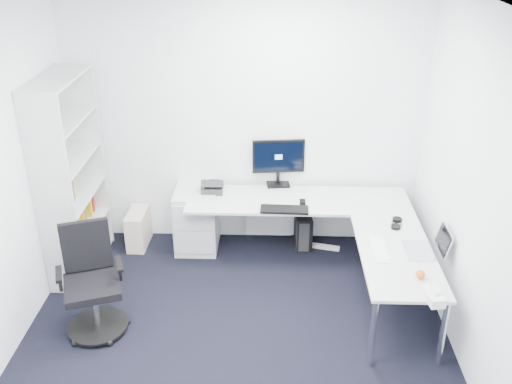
{
  "coord_description": "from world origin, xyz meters",
  "views": [
    {
      "loc": [
        0.29,
        -3.39,
        3.23
      ],
      "look_at": [
        0.15,
        1.05,
        1.05
      ],
      "focal_mm": 40.0,
      "sensor_mm": 36.0,
      "label": 1
    }
  ],
  "objects_px": {
    "l_desk": "(298,243)",
    "bookshelf": "(70,178)",
    "monitor": "(278,162)",
    "laptop": "(420,240)",
    "task_chair": "(91,284)"
  },
  "relations": [
    {
      "from": "l_desk",
      "to": "bookshelf",
      "type": "xyz_separation_m",
      "value": [
        -2.17,
        0.05,
        0.65
      ]
    },
    {
      "from": "bookshelf",
      "to": "monitor",
      "type": "bearing_deg",
      "value": 16.6
    },
    {
      "from": "l_desk",
      "to": "monitor",
      "type": "height_order",
      "value": "monitor"
    },
    {
      "from": "l_desk",
      "to": "bookshelf",
      "type": "height_order",
      "value": "bookshelf"
    },
    {
      "from": "bookshelf",
      "to": "laptop",
      "type": "relative_size",
      "value": 5.86
    },
    {
      "from": "task_chair",
      "to": "bookshelf",
      "type": "bearing_deg",
      "value": 93.38
    },
    {
      "from": "bookshelf",
      "to": "task_chair",
      "type": "relative_size",
      "value": 2.04
    },
    {
      "from": "l_desk",
      "to": "monitor",
      "type": "xyz_separation_m",
      "value": [
        -0.2,
        0.64,
        0.58
      ]
    },
    {
      "from": "task_chair",
      "to": "monitor",
      "type": "bearing_deg",
      "value": 25.8
    },
    {
      "from": "monitor",
      "to": "bookshelf",
      "type": "bearing_deg",
      "value": -169.49
    },
    {
      "from": "task_chair",
      "to": "laptop",
      "type": "distance_m",
      "value": 2.76
    },
    {
      "from": "task_chair",
      "to": "monitor",
      "type": "distance_m",
      "value": 2.26
    },
    {
      "from": "l_desk",
      "to": "monitor",
      "type": "bearing_deg",
      "value": 107.32
    },
    {
      "from": "l_desk",
      "to": "task_chair",
      "type": "bearing_deg",
      "value": -151.35
    },
    {
      "from": "monitor",
      "to": "laptop",
      "type": "height_order",
      "value": "monitor"
    }
  ]
}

